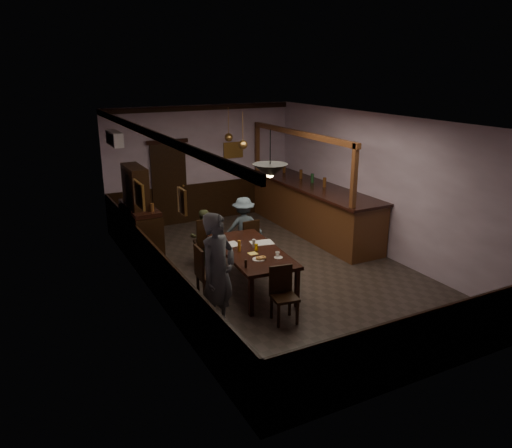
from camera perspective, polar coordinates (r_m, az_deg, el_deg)
room at (r=9.54m, az=2.55°, el=2.84°), size 5.01×8.01×3.01m
dining_table at (r=9.09m, az=-0.54°, el=-3.31°), size 1.18×2.28×0.75m
chair_far_left at (r=10.10m, az=-5.64°, el=-1.87°), size 0.52×0.52×1.05m
chair_far_right at (r=10.43m, az=-0.83°, el=-1.63°), size 0.41×0.41×0.90m
chair_near at (r=8.05m, az=3.08°, el=-7.70°), size 0.45×0.45×0.90m
chair_side at (r=8.68m, az=-5.77°, el=-5.42°), size 0.45×0.45×1.00m
person_standing at (r=7.57m, az=-4.37°, el=-5.68°), size 0.82×0.72×1.90m
person_seated_left at (r=10.37m, az=-6.07°, el=-1.39°), size 0.56×0.44×1.14m
person_seated_right at (r=10.61m, az=-1.43°, el=-0.36°), size 0.93×0.66×1.31m
newspaper_left at (r=9.29m, az=-3.24°, el=-2.41°), size 0.44×0.32×0.01m
newspaper_right at (r=9.39m, az=0.67°, el=-2.15°), size 0.47×0.37×0.01m
napkin at (r=8.87m, az=-0.37°, el=-3.38°), size 0.16×0.16×0.00m
saucer at (r=8.69m, az=2.57°, el=-3.84°), size 0.15×0.15×0.01m
coffee_cup at (r=8.73m, az=2.46°, el=-3.44°), size 0.09×0.09×0.07m
pastry_plate at (r=8.60m, az=0.30°, el=-4.06°), size 0.22×0.22×0.01m
pastry_ring_a at (r=8.58m, az=0.38°, el=-3.91°), size 0.13×0.13×0.04m
pastry_ring_b at (r=8.60m, az=0.74°, el=-3.85°), size 0.13×0.13×0.04m
soda_can at (r=9.00m, az=0.02°, el=-2.68°), size 0.07×0.07×0.12m
beer_glass at (r=8.96m, az=-1.93°, el=-2.51°), size 0.06×0.06×0.20m
water_glass at (r=9.15m, az=-0.24°, el=-2.22°), size 0.06×0.06×0.15m
pepper_mill at (r=8.25m, az=-1.17°, el=-4.55°), size 0.04×0.04×0.14m
sideboard at (r=10.65m, az=-13.12°, el=0.10°), size 0.54×1.52×2.01m
bar_counter at (r=12.24m, az=6.46°, el=1.90°), size 1.04×4.47×2.50m
door_back at (r=12.83m, az=-9.88°, el=4.41°), size 0.90×0.06×2.10m
ac_unit at (r=11.21m, az=-15.87°, el=9.39°), size 0.20×0.85×0.30m
picture_left_small at (r=6.97m, az=-8.43°, el=2.59°), size 0.04×0.28×0.36m
picture_left_large at (r=9.32m, az=-13.22°, el=3.29°), size 0.04×0.62×0.48m
picture_back at (r=13.33m, az=-2.62°, el=8.44°), size 0.55×0.04×0.42m
pendant_iron at (r=7.91m, az=1.62°, el=6.09°), size 0.56×0.56×0.76m
pendant_brass_mid at (r=10.92m, az=-1.51°, el=9.04°), size 0.20×0.20×0.81m
pendant_brass_far at (r=12.07m, az=-3.14°, el=9.85°), size 0.20×0.20×0.81m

